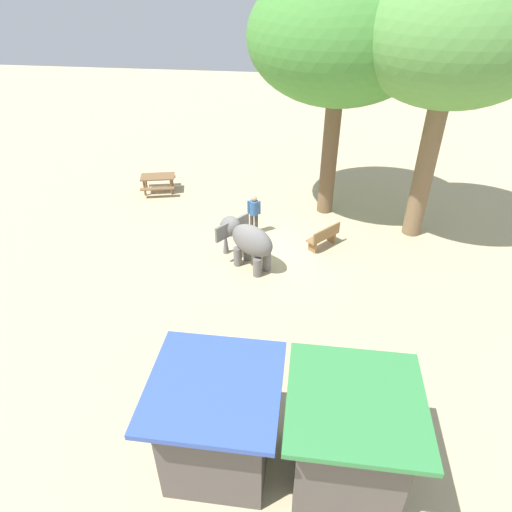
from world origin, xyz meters
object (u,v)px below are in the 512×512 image
(shade_tree_main, at_px, (454,38))
(market_stall_blue, at_px, (218,430))
(shade_tree_secondary, at_px, (341,38))
(wooden_bench, at_px, (324,236))
(elephant, at_px, (247,240))
(picnic_table_near, at_px, (158,180))
(person_handler, at_px, (254,212))
(market_stall_green, at_px, (348,445))

(shade_tree_main, distance_m, market_stall_blue, 13.21)
(shade_tree_secondary, bearing_deg, wooden_bench, 89.39)
(elephant, relative_size, market_stall_blue, 0.88)
(market_stall_blue, bearing_deg, wooden_bench, -103.52)
(elephant, xyz_separation_m, picnic_table_near, (4.88, -5.26, -0.44))
(shade_tree_main, bearing_deg, person_handler, 7.93)
(wooden_bench, relative_size, market_stall_green, 0.52)
(shade_tree_secondary, distance_m, market_stall_green, 13.12)
(person_handler, bearing_deg, picnic_table_near, -128.74)
(person_handler, distance_m, picnic_table_near, 5.75)
(person_handler, bearing_deg, market_stall_green, 12.08)
(wooden_bench, bearing_deg, person_handler, 117.31)
(shade_tree_secondary, height_order, picnic_table_near, shade_tree_secondary)
(shade_tree_secondary, xyz_separation_m, market_stall_blue, (2.18, 11.86, -5.57))
(shade_tree_secondary, xyz_separation_m, picnic_table_near, (7.56, -0.84, -6.12))
(wooden_bench, distance_m, market_stall_blue, 9.19)
(picnic_table_near, bearing_deg, person_handler, 133.76)
(person_handler, relative_size, market_stall_blue, 0.64)
(market_stall_green, relative_size, market_stall_blue, 1.00)
(market_stall_green, bearing_deg, market_stall_blue, 0.00)
(person_handler, height_order, picnic_table_near, person_handler)
(shade_tree_main, bearing_deg, market_stall_green, 74.15)
(person_handler, height_order, shade_tree_secondary, shade_tree_secondary)
(person_handler, distance_m, market_stall_green, 10.12)
(shade_tree_main, height_order, shade_tree_secondary, shade_tree_main)
(wooden_bench, xyz_separation_m, market_stall_blue, (2.14, 8.92, 0.67))
(market_stall_green, bearing_deg, person_handler, -71.82)
(elephant, bearing_deg, shade_tree_secondary, -85.24)
(picnic_table_near, bearing_deg, market_stall_blue, 99.37)
(shade_tree_secondary, height_order, market_stall_blue, shade_tree_secondary)
(market_stall_blue, bearing_deg, elephant, -86.12)
(wooden_bench, bearing_deg, shade_tree_main, -24.01)
(shade_tree_main, bearing_deg, market_stall_blue, 61.97)
(shade_tree_main, distance_m, shade_tree_secondary, 3.68)
(elephant, distance_m, picnic_table_near, 7.19)
(wooden_bench, xyz_separation_m, picnic_table_near, (7.53, -3.79, 0.12))
(shade_tree_main, distance_m, wooden_bench, 7.50)
(person_handler, bearing_deg, wooden_bench, 69.51)
(picnic_table_near, distance_m, market_stall_green, 15.01)
(shade_tree_main, height_order, market_stall_green, shade_tree_main)
(picnic_table_near, relative_size, market_stall_blue, 0.72)
(person_handler, height_order, market_stall_blue, market_stall_blue)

